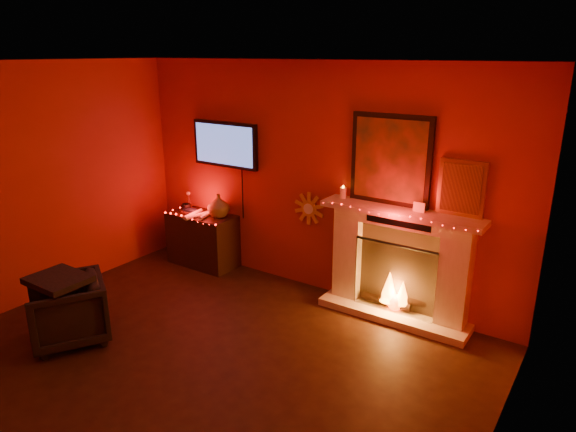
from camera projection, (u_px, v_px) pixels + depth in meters
name	position (u px, v px, depth m)	size (l,w,h in m)	color
room	(148.00, 244.00, 4.01)	(5.00, 5.00, 5.00)	black
fireplace	(399.00, 253.00, 5.48)	(1.72, 0.40, 2.18)	beige
tv	(225.00, 145.00, 6.54)	(1.00, 0.07, 1.24)	black
sunburst_clock	(309.00, 209.00, 6.10)	(0.40, 0.03, 0.40)	gold
console_table	(204.00, 236.00, 6.92)	(0.93, 0.55, 1.01)	black
armchair	(68.00, 311.00, 5.09)	(0.70, 0.72, 0.65)	black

